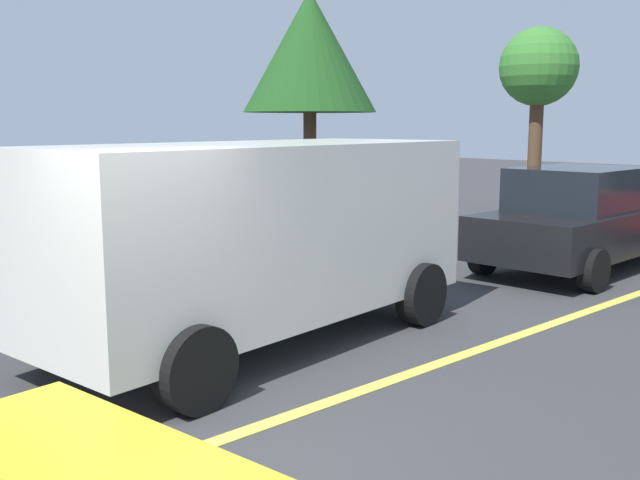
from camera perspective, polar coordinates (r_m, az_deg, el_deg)
ground_plane at (r=5.65m, az=-11.62°, el=-16.36°), size 80.00×80.00×0.00m
lane_marking_centre at (r=7.51m, az=8.69°, el=-9.71°), size 28.00×0.16×0.01m
white_van at (r=7.96m, az=-5.00°, el=0.79°), size 5.42×2.81×2.20m
car_black_far_lane at (r=12.85m, az=19.77°, el=1.56°), size 4.65×2.21×1.70m
tree_centre_verge at (r=14.46m, az=-0.81°, el=14.38°), size 2.58×2.58×4.92m
tree_right_verge at (r=20.67m, az=16.67°, el=12.53°), size 2.06×2.06×4.92m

